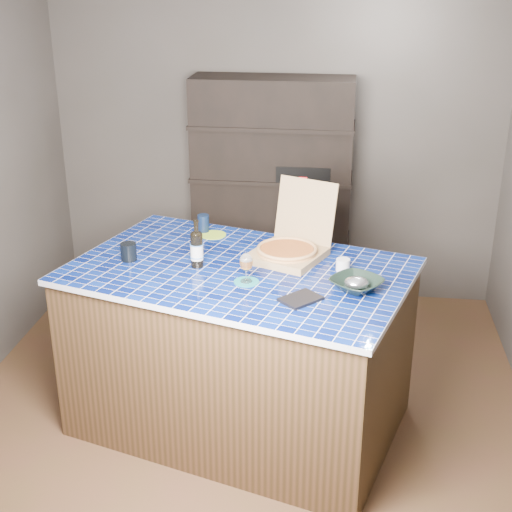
# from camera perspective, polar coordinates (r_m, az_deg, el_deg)

# --- Properties ---
(room) EXTENTS (3.50, 3.50, 3.50)m
(room) POSITION_cam_1_polar(r_m,az_deg,el_deg) (3.99, -1.10, 3.10)
(room) COLOR #533123
(room) RESTS_ON ground
(shelving_unit) EXTENTS (1.20, 0.41, 1.80)m
(shelving_unit) POSITION_cam_1_polar(r_m,az_deg,el_deg) (5.54, 1.33, 4.92)
(shelving_unit) COLOR black
(shelving_unit) RESTS_ON floor
(kitchen_island) EXTENTS (2.09, 1.64, 1.00)m
(kitchen_island) POSITION_cam_1_polar(r_m,az_deg,el_deg) (4.16, -1.28, -7.33)
(kitchen_island) COLOR #492E1C
(kitchen_island) RESTS_ON floor
(pizza_box) EXTENTS (0.52, 0.56, 0.41)m
(pizza_box) POSITION_cam_1_polar(r_m,az_deg,el_deg) (4.07, 2.66, 0.64)
(pizza_box) COLOR tan
(pizza_box) RESTS_ON kitchen_island
(mead_bottle) EXTENTS (0.07, 0.07, 0.27)m
(mead_bottle) POSITION_cam_1_polar(r_m,az_deg,el_deg) (3.93, -4.76, 0.60)
(mead_bottle) COLOR black
(mead_bottle) RESTS_ON kitchen_island
(teal_trivet) EXTENTS (0.13, 0.13, 0.01)m
(teal_trivet) POSITION_cam_1_polar(r_m,az_deg,el_deg) (3.77, -0.77, -2.08)
(teal_trivet) COLOR #177577
(teal_trivet) RESTS_ON kitchen_island
(wine_glass) EXTENTS (0.07, 0.07, 0.16)m
(wine_glass) POSITION_cam_1_polar(r_m,az_deg,el_deg) (3.72, -0.78, -0.53)
(wine_glass) COLOR white
(wine_glass) RESTS_ON teal_trivet
(tumbler) EXTENTS (0.09, 0.09, 0.10)m
(tumbler) POSITION_cam_1_polar(r_m,az_deg,el_deg) (4.09, -10.16, 0.33)
(tumbler) COLOR black
(tumbler) RESTS_ON kitchen_island
(dvd_case) EXTENTS (0.24, 0.24, 0.02)m
(dvd_case) POSITION_cam_1_polar(r_m,az_deg,el_deg) (3.57, 3.59, -3.45)
(dvd_case) COLOR black
(dvd_case) RESTS_ON kitchen_island
(bowl) EXTENTS (0.36, 0.36, 0.06)m
(bowl) POSITION_cam_1_polar(r_m,az_deg,el_deg) (3.71, 8.04, -2.24)
(bowl) COLOR black
(bowl) RESTS_ON kitchen_island
(foil_contents) EXTENTS (0.13, 0.11, 0.06)m
(foil_contents) POSITION_cam_1_polar(r_m,az_deg,el_deg) (3.70, 8.05, -2.12)
(foil_contents) COLOR #B8BAC4
(foil_contents) RESTS_ON bowl
(white_jar) EXTENTS (0.08, 0.08, 0.07)m
(white_jar) POSITION_cam_1_polar(r_m,az_deg,el_deg) (3.93, 6.97, -0.70)
(white_jar) COLOR silver
(white_jar) RESTS_ON kitchen_island
(navy_cup) EXTENTS (0.07, 0.07, 0.11)m
(navy_cup) POSITION_cam_1_polar(r_m,az_deg,el_deg) (4.46, -4.23, 2.61)
(navy_cup) COLOR black
(navy_cup) RESTS_ON kitchen_island
(green_trivet) EXTENTS (0.16, 0.16, 0.01)m
(green_trivet) POSITION_cam_1_polar(r_m,az_deg,el_deg) (4.42, -3.45, 1.70)
(green_trivet) COLOR #A0CC2B
(green_trivet) RESTS_ON kitchen_island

